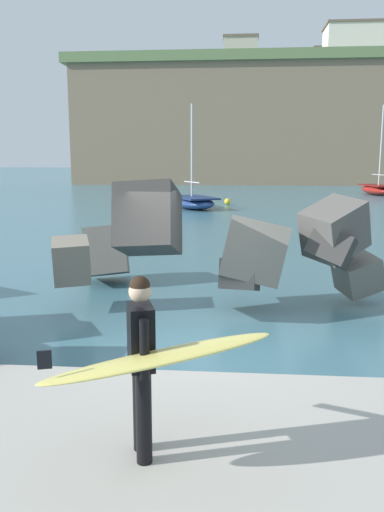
{
  "coord_description": "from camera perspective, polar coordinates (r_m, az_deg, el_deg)",
  "views": [
    {
      "loc": [
        0.7,
        -8.51,
        3.05
      ],
      "look_at": [
        -0.09,
        0.5,
        1.4
      ],
      "focal_mm": 37.08,
      "sensor_mm": 36.0,
      "label": 1
    }
  ],
  "objects": [
    {
      "name": "headland_bluff",
      "position": [
        88.52,
        17.8,
        12.96
      ],
      "size": [
        80.56,
        45.06,
        15.57
      ],
      "color": "#847056",
      "rests_on": "ground"
    },
    {
      "name": "breakwater_jetty",
      "position": [
        9.55,
        5.47,
        -1.48
      ],
      "size": [
        32.17,
        7.22,
        2.73
      ],
      "color": "#605B56",
      "rests_on": "ground"
    },
    {
      "name": "station_building_central",
      "position": [
        81.14,
        16.88,
        20.85
      ],
      "size": [
        7.68,
        5.94,
        5.64
      ],
      "color": "silver",
      "rests_on": "headland_bluff"
    },
    {
      "name": "walkway_path",
      "position": [
        5.43,
        -3.49,
        -22.38
      ],
      "size": [
        48.0,
        4.4,
        0.24
      ],
      "primitive_type": "cube",
      "color": "#B2ADA3",
      "rests_on": "ground"
    },
    {
      "name": "ground_plane",
      "position": [
        9.07,
        0.29,
        -9.31
      ],
      "size": [
        400.0,
        400.0,
        0.0
      ],
      "primitive_type": "plane",
      "color": "#42707F"
    },
    {
      "name": "surfer_with_board",
      "position": [
        4.93,
        -4.96,
        -10.8
      ],
      "size": [
        2.1,
        1.41,
        1.78
      ],
      "color": "black",
      "rests_on": "walkway_path"
    },
    {
      "name": "station_building_east",
      "position": [
        92.48,
        14.25,
        19.33
      ],
      "size": [
        4.94,
        6.64,
        4.74
      ],
      "color": "#B2ADA3",
      "rests_on": "headland_bluff"
    },
    {
      "name": "mooring_buoy_inner",
      "position": [
        36.46,
        3.85,
        5.88
      ],
      "size": [
        0.44,
        0.44,
        0.44
      ],
      "color": "yellow",
      "rests_on": "ground"
    },
    {
      "name": "station_building_west",
      "position": [
        84.27,
        5.26,
        20.63
      ],
      "size": [
        5.11,
        6.57,
        5.08
      ],
      "color": "#B2ADA3",
      "rests_on": "headland_bluff"
    },
    {
      "name": "boat_near_centre",
      "position": [
        49.53,
        19.29,
        6.84
      ],
      "size": [
        2.53,
        5.35,
        7.63
      ],
      "color": "maroon",
      "rests_on": "ground"
    },
    {
      "name": "boat_near_left",
      "position": [
        33.36,
        0.18,
        5.88
      ],
      "size": [
        3.84,
        4.72,
        6.43
      ],
      "color": "navy",
      "rests_on": "ground"
    }
  ]
}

